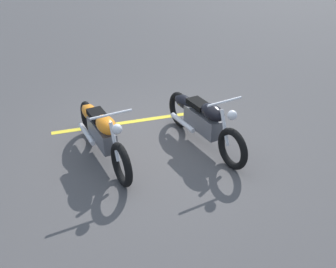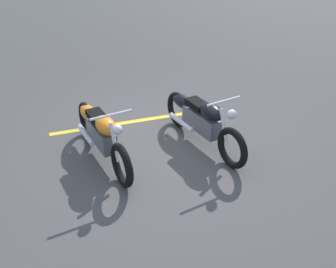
% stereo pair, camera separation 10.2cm
% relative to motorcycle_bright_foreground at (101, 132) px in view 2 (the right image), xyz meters
% --- Properties ---
extents(ground_plane, '(60.00, 60.00, 0.00)m').
position_rel_motorcycle_bright_foreground_xyz_m(ground_plane, '(-0.01, 0.85, -0.46)').
color(ground_plane, '#474444').
extents(motorcycle_bright_foreground, '(2.23, 0.65, 1.04)m').
position_rel_motorcycle_bright_foreground_xyz_m(motorcycle_bright_foreground, '(0.00, 0.00, 0.00)').
color(motorcycle_bright_foreground, black).
rests_on(motorcycle_bright_foreground, ground).
extents(motorcycle_dark_foreground, '(2.22, 0.69, 1.04)m').
position_rel_motorcycle_bright_foreground_xyz_m(motorcycle_dark_foreground, '(0.19, 1.67, 0.00)').
color(motorcycle_dark_foreground, black).
rests_on(motorcycle_dark_foreground, ground).
extents(parking_stripe_near, '(0.30, 3.20, 0.01)m').
position_rel_motorcycle_bright_foreground_xyz_m(parking_stripe_near, '(-0.99, 0.87, -0.46)').
color(parking_stripe_near, yellow).
rests_on(parking_stripe_near, ground).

